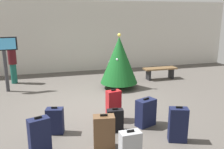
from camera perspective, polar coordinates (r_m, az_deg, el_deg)
ground_plane at (r=7.09m, az=-4.12°, el=-7.63°), size 16.00×16.00×0.00m
back_wall at (r=11.36m, az=-9.22°, el=8.86°), size 16.00×0.20×3.25m
holiday_tree at (r=8.58m, az=1.68°, el=3.46°), size 1.35×1.35×1.99m
flight_info_kiosk at (r=8.91m, az=-24.28°, el=4.43°), size 0.89×0.19×1.89m
waiting_bench at (r=10.15m, az=11.37°, el=0.90°), size 1.39×0.44×0.48m
traveller_0 at (r=9.98m, az=-22.64°, el=3.31°), size 0.31×0.31×1.77m
suitcase_0 at (r=4.90m, az=-1.93°, el=-13.53°), size 0.45×0.31×0.73m
suitcase_1 at (r=4.86m, az=-16.86°, el=-14.02°), size 0.44×0.33×0.79m
suitcase_2 at (r=5.31m, az=15.43°, el=-11.45°), size 0.43×0.34×0.78m
suitcase_3 at (r=5.58m, az=0.75°, el=-10.84°), size 0.39×0.23×0.56m
suitcase_4 at (r=5.62m, az=-13.41°, el=-10.67°), size 0.42×0.31×0.63m
suitcase_5 at (r=5.87m, az=8.03°, el=-8.97°), size 0.53×0.42×0.70m
suitcase_6 at (r=6.06m, az=0.36°, el=-7.43°), size 0.38×0.27×0.83m
suitcase_7 at (r=4.54m, az=4.35°, el=-16.74°), size 0.39×0.23×0.62m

